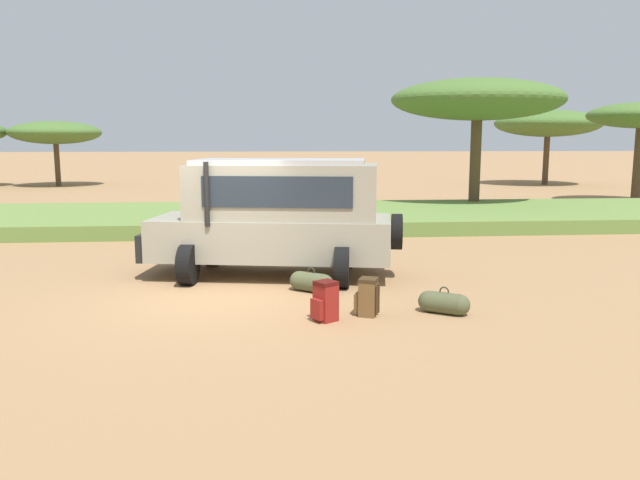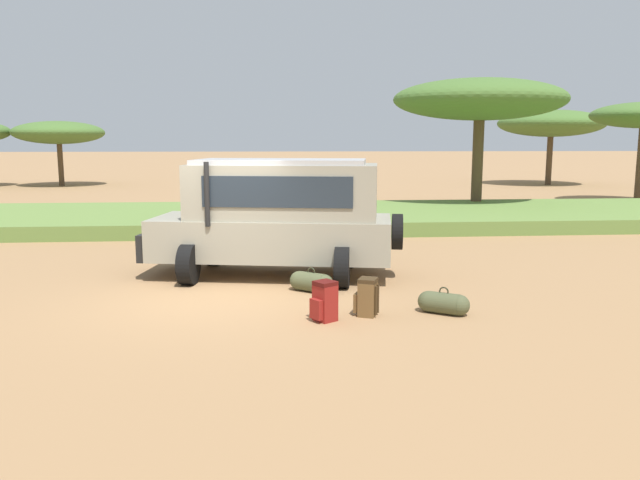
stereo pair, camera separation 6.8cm
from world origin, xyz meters
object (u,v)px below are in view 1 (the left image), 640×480
Objects in this scene: safari_vehicle at (277,215)px; backpack_beside_front_wheel at (368,297)px; duffel_bag_low_black_case at (311,282)px; acacia_tree_right_mid at (478,100)px; acacia_tree_centre_back at (55,133)px; acacia_tree_distant_right at (548,124)px; backpack_cluster_center at (325,302)px; duffel_bag_soft_canvas at (444,303)px.

safari_vehicle is 8.83× the size of backpack_beside_front_wheel.
acacia_tree_right_mid reaches higher than duffel_bag_low_black_case.
acacia_tree_centre_back is 0.83× the size of acacia_tree_distant_right.
acacia_tree_right_mid reaches higher than acacia_tree_distant_right.
acacia_tree_right_mid is at bearing 63.11° from backpack_cluster_center.
acacia_tree_centre_back is at bearing 141.87° from acacia_tree_right_mid.
backpack_cluster_center is at bearing -173.08° from duffel_bag_soft_canvas.
duffel_bag_low_black_case is at bearing 114.80° from backpack_beside_front_wheel.
backpack_cluster_center is (-0.71, -0.24, 0.01)m from backpack_beside_front_wheel.
duffel_bag_low_black_case is (-0.07, 1.94, -0.13)m from backpack_cluster_center.
acacia_tree_centre_back is (-15.82, 31.11, 3.14)m from duffel_bag_soft_canvas.
safari_vehicle is 0.98× the size of acacia_tree_centre_back.
backpack_cluster_center is 2.01m from duffel_bag_soft_canvas.
backpack_beside_front_wheel is 16.42m from acacia_tree_right_mid.
safari_vehicle is 3.61m from backpack_cluster_center.
acacia_tree_centre_back is 31.24m from acacia_tree_distant_right.
backpack_beside_front_wheel is at bearing -119.49° from acacia_tree_distant_right.
acacia_tree_right_mid is (5.45, 14.42, 4.20)m from duffel_bag_soft_canvas.
acacia_tree_distant_right is at bearing 55.53° from safari_vehicle.
safari_vehicle is 14.20m from acacia_tree_right_mid.
duffel_bag_low_black_case is at bearing -120.52° from acacia_tree_right_mid.
backpack_cluster_center reaches higher than duffel_bag_soft_canvas.
backpack_beside_front_wheel is 0.11× the size of acacia_tree_centre_back.
safari_vehicle reaches higher than backpack_beside_front_wheel.
duffel_bag_low_black_case is 0.12× the size of acacia_tree_distant_right.
backpack_beside_front_wheel is 0.09× the size of acacia_tree_right_mid.
backpack_cluster_center reaches higher than duffel_bag_low_black_case.
acacia_tree_centre_back reaches higher than backpack_beside_front_wheel.
backpack_beside_front_wheel is 0.79× the size of duffel_bag_soft_canvas.
acacia_tree_distant_right is at bearing 60.51° from backpack_beside_front_wheel.
safari_vehicle is at bearing -124.47° from acacia_tree_distant_right.
acacia_tree_distant_right reaches higher than safari_vehicle.
acacia_tree_right_mid is (8.10, 11.25, 3.08)m from safari_vehicle.
acacia_tree_right_mid reaches higher than safari_vehicle.
safari_vehicle is 3.60m from backpack_beside_front_wheel.
backpack_beside_front_wheel reaches higher than duffel_bag_low_black_case.
backpack_cluster_center is 0.09× the size of acacia_tree_right_mid.
acacia_tree_centre_back reaches higher than backpack_cluster_center.
backpack_beside_front_wheel is at bearing 18.55° from backpack_cluster_center.
duffel_bag_soft_canvas is at bearing -39.50° from duffel_bag_low_black_case.
backpack_beside_front_wheel is 0.75m from backpack_cluster_center.
acacia_tree_centre_back is 27.06m from acacia_tree_right_mid.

